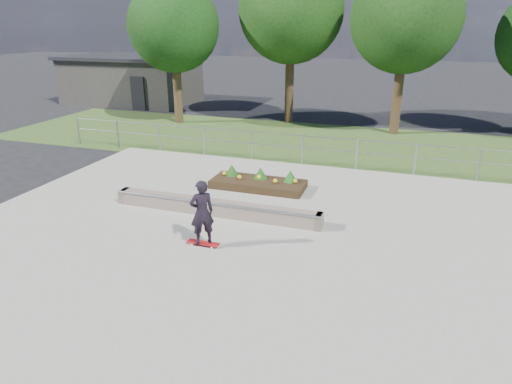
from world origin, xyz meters
The scene contains 11 objects.
ground centered at (0.00, 0.00, 0.00)m, with size 120.00×120.00×0.00m, color black.
grass_verge centered at (0.00, 11.00, 0.01)m, with size 30.00×8.00×0.02m, color #2F481D.
concrete_slab centered at (0.00, 0.00, 0.03)m, with size 15.00×15.00×0.06m, color gray.
fence centered at (0.00, 7.50, 0.77)m, with size 20.06×0.06×1.20m.
building centered at (-14.00, 18.00, 1.51)m, with size 8.40×5.40×3.00m.
tree_far_left centered at (-8.00, 13.00, 4.85)m, with size 4.55×4.55×7.15m.
tree_mid_left centered at (-2.50, 15.00, 5.61)m, with size 5.25×5.25×8.25m.
tree_mid_right centered at (3.00, 14.00, 5.23)m, with size 4.90×4.90×7.70m.
grind_ledge centered at (-1.19, 2.09, 0.26)m, with size 6.00×0.44×0.43m.
planter_bed centered at (-0.74, 4.56, 0.24)m, with size 3.00×1.20×0.61m.
skateboarder centered at (-0.71, 0.26, 0.92)m, with size 0.80×0.65×1.65m.
Camera 1 is at (3.60, -8.59, 5.10)m, focal length 32.00 mm.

